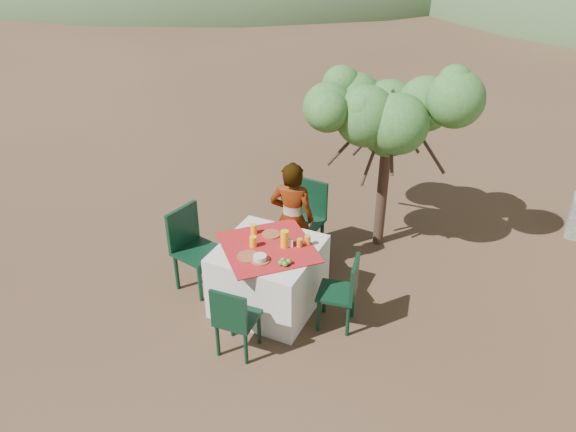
# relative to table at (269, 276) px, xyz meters

# --- Properties ---
(ground) EXTENTS (160.00, 160.00, 0.00)m
(ground) POSITION_rel_table_xyz_m (0.64, -0.35, -0.38)
(ground) COLOR #3A281A
(ground) RESTS_ON ground
(table) EXTENTS (1.30, 1.30, 0.76)m
(table) POSITION_rel_table_xyz_m (0.00, 0.00, 0.00)
(table) COLOR beige
(table) RESTS_ON ground
(chair_far) EXTENTS (0.48, 0.48, 0.98)m
(chair_far) POSITION_rel_table_xyz_m (-0.05, 1.11, 0.17)
(chair_far) COLOR black
(chair_far) RESTS_ON ground
(chair_near) EXTENTS (0.40, 0.40, 0.82)m
(chair_near) POSITION_rel_table_xyz_m (0.06, -0.84, 0.08)
(chair_near) COLOR black
(chair_near) RESTS_ON ground
(chair_left) EXTENTS (0.53, 0.53, 0.99)m
(chair_left) POSITION_rel_table_xyz_m (-0.95, -0.05, 0.17)
(chair_left) COLOR black
(chair_left) RESTS_ON ground
(chair_right) EXTENTS (0.44, 0.44, 0.83)m
(chair_right) POSITION_rel_table_xyz_m (0.86, 0.02, 0.08)
(chair_right) COLOR black
(chair_right) RESTS_ON ground
(person) EXTENTS (0.58, 0.44, 1.44)m
(person) POSITION_rel_table_xyz_m (-0.04, 0.69, 0.34)
(person) COLOR #8C6651
(person) RESTS_ON ground
(shrub_tree) EXTENTS (1.78, 1.75, 2.10)m
(shrub_tree) POSITION_rel_table_xyz_m (0.79, 1.80, 1.28)
(shrub_tree) COLOR #412C20
(shrub_tree) RESTS_ON ground
(plate_far) EXTENTS (0.20, 0.20, 0.01)m
(plate_far) POSITION_rel_table_xyz_m (-0.08, 0.22, 0.39)
(plate_far) COLOR brown
(plate_far) RESTS_ON table
(plate_near) EXTENTS (0.23, 0.23, 0.01)m
(plate_near) POSITION_rel_table_xyz_m (-0.10, -0.26, 0.39)
(plate_near) COLOR brown
(plate_near) RESTS_ON table
(glass_far) EXTENTS (0.07, 0.07, 0.11)m
(glass_far) POSITION_rel_table_xyz_m (-0.26, 0.17, 0.44)
(glass_far) COLOR #FFB410
(glass_far) RESTS_ON table
(glass_near) EXTENTS (0.07, 0.07, 0.12)m
(glass_near) POSITION_rel_table_xyz_m (-0.14, -0.06, 0.44)
(glass_near) COLOR #FFB410
(glass_near) RESTS_ON table
(juice_pitcher) EXTENTS (0.09, 0.09, 0.19)m
(juice_pitcher) POSITION_rel_table_xyz_m (0.16, 0.08, 0.48)
(juice_pitcher) COLOR #FFB410
(juice_pitcher) RESTS_ON table
(bowl_plate) EXTENTS (0.20, 0.20, 0.01)m
(bowl_plate) POSITION_rel_table_xyz_m (0.04, -0.26, 0.39)
(bowl_plate) COLOR brown
(bowl_plate) RESTS_ON table
(white_bowl) EXTENTS (0.14, 0.14, 0.05)m
(white_bowl) POSITION_rel_table_xyz_m (0.04, -0.26, 0.42)
(white_bowl) COLOR silver
(white_bowl) RESTS_ON bowl_plate
(jar_left) EXTENTS (0.06, 0.06, 0.09)m
(jar_left) POSITION_rel_table_xyz_m (0.30, 0.15, 0.43)
(jar_left) COLOR orange
(jar_left) RESTS_ON table
(jar_right) EXTENTS (0.07, 0.07, 0.10)m
(jar_right) POSITION_rel_table_xyz_m (0.36, 0.22, 0.43)
(jar_right) COLOR orange
(jar_right) RESTS_ON table
(napkin_holder) EXTENTS (0.08, 0.06, 0.09)m
(napkin_holder) POSITION_rel_table_xyz_m (0.21, 0.10, 0.43)
(napkin_holder) COLOR silver
(napkin_holder) RESTS_ON table
(fruit_cluster) EXTENTS (0.12, 0.11, 0.06)m
(fruit_cluster) POSITION_rel_table_xyz_m (0.30, -0.22, 0.41)
(fruit_cluster) COLOR #4C7B2C
(fruit_cluster) RESTS_ON table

